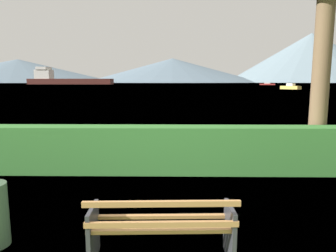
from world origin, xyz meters
The scene contains 7 objects.
water_surface centered at (0.00, 309.92, 0.00)m, with size 620.00×620.00×0.00m, color #7A99A8.
park_bench centered at (0.00, -0.06, 0.43)m, with size 1.77×0.63×0.87m.
hedge_row centered at (0.00, 3.54, 0.56)m, with size 11.15×0.62×1.12m, color #387A33.
cargo_ship_large centered at (-77.72, 214.54, 3.46)m, with size 61.08×13.23×12.37m.
fishing_boat_near centered at (32.61, 80.66, 0.59)m, with size 4.63×5.57×1.64m.
sailboat_mid centered at (57.59, 182.33, 0.48)m, with size 9.13×4.53×1.31m.
distant_hills centered at (37.77, 562.14, 31.89)m, with size 854.14×372.61×88.90m.
Camera 1 is at (0.13, -3.48, 2.17)m, focal length 32.33 mm.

